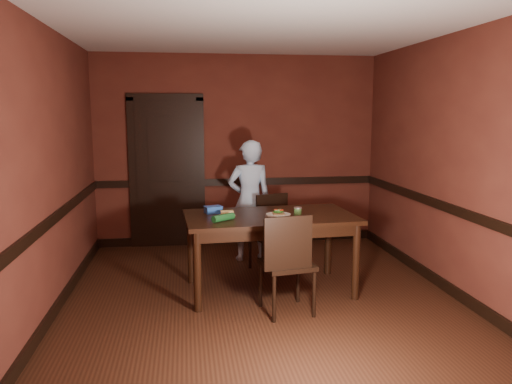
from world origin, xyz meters
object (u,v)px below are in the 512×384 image
object	(u,v)px
sandwich_plate	(278,214)
sauce_jar	(298,212)
food_tub	(213,210)
person	(249,201)
dining_table	(270,253)
chair_far	(270,234)
cheese_saucer	(227,214)
chair_near	(287,262)

from	to	relation	value
sandwich_plate	sauce_jar	size ratio (longest dim) A/B	2.66
sandwich_plate	food_tub	world-z (taller)	food_tub
person	sauce_jar	bearing A→B (deg)	99.50
dining_table	sauce_jar	world-z (taller)	sauce_jar
dining_table	sandwich_plate	size ratio (longest dim) A/B	6.82
chair_far	person	size ratio (longest dim) A/B	0.58
person	sauce_jar	world-z (taller)	person
person	cheese_saucer	bearing A→B (deg)	66.67
chair_near	food_tub	world-z (taller)	chair_near
person	cheese_saucer	world-z (taller)	person
chair_far	cheese_saucer	distance (m)	0.96
chair_far	sandwich_plate	world-z (taller)	chair_far
person	sandwich_plate	bearing A→B (deg)	91.61
sandwich_plate	food_tub	bearing A→B (deg)	160.92
sandwich_plate	chair_near	bearing A→B (deg)	-91.81
sauce_jar	person	bearing A→B (deg)	104.58
person	sauce_jar	distance (m)	1.34
dining_table	cheese_saucer	xyz separation A→B (m)	(-0.45, 0.01, 0.44)
dining_table	chair_far	size ratio (longest dim) A/B	1.95
cheese_saucer	food_tub	world-z (taller)	food_tub
chair_near	sandwich_plate	distance (m)	0.65
person	cheese_saucer	xyz separation A→B (m)	(-0.39, -1.17, 0.07)
dining_table	chair_near	bearing A→B (deg)	-87.17
person	sandwich_plate	size ratio (longest dim) A/B	5.98
chair_near	person	size ratio (longest dim) A/B	0.63
cheese_saucer	chair_far	bearing A→B (deg)	49.65
chair_far	person	bearing A→B (deg)	93.59
cheese_saucer	dining_table	bearing A→B (deg)	-1.05
chair_near	sandwich_plate	size ratio (longest dim) A/B	3.77
sauce_jar	cheese_saucer	size ratio (longest dim) A/B	0.56
dining_table	sandwich_plate	distance (m)	0.44
person	sandwich_plate	xyz separation A→B (m)	(0.14, -1.23, 0.07)
sauce_jar	food_tub	distance (m)	0.91
person	food_tub	world-z (taller)	person
dining_table	food_tub	xyz separation A→B (m)	(-0.58, 0.18, 0.45)
chair_near	cheese_saucer	distance (m)	0.87
sauce_jar	food_tub	world-z (taller)	sauce_jar
chair_far	sandwich_plate	bearing A→B (deg)	-109.42
dining_table	sauce_jar	bearing A→B (deg)	-26.10
dining_table	sauce_jar	xyz separation A→B (m)	(0.27, -0.11, 0.46)
dining_table	food_tub	bearing A→B (deg)	159.61
person	sauce_jar	xyz separation A→B (m)	(0.34, -1.29, 0.10)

